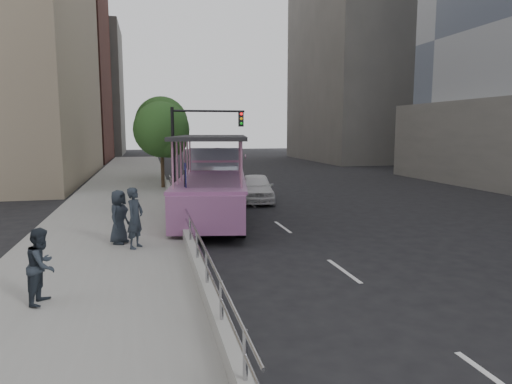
% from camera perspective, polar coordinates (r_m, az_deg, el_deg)
% --- Properties ---
extents(ground, '(160.00, 160.00, 0.00)m').
position_cam_1_polar(ground, '(14.76, 4.10, -7.78)').
color(ground, black).
extents(sidewalk, '(5.50, 80.00, 0.30)m').
position_cam_1_polar(sidewalk, '(23.91, -16.68, -1.69)').
color(sidewalk, gray).
rests_on(sidewalk, ground).
extents(kerb_wall, '(0.24, 30.00, 0.36)m').
position_cam_1_polar(kerb_wall, '(15.99, -8.86, -4.87)').
color(kerb_wall, '#A5A49F').
rests_on(kerb_wall, sidewalk).
extents(guardrail, '(0.07, 22.00, 0.71)m').
position_cam_1_polar(guardrail, '(15.86, -8.91, -2.53)').
color(guardrail, '#A4A4A8').
rests_on(guardrail, kerb_wall).
extents(duck_boat, '(4.65, 11.44, 3.70)m').
position_cam_1_polar(duck_boat, '(20.96, -5.33, 0.69)').
color(duck_boat, black).
rests_on(duck_boat, ground).
extents(car, '(2.58, 4.75, 1.53)m').
position_cam_1_polar(car, '(25.24, 0.03, 0.54)').
color(car, white).
rests_on(car, ground).
extents(pedestrian_near, '(0.73, 0.83, 1.90)m').
position_cam_1_polar(pedestrian_near, '(14.62, -14.88, -3.15)').
color(pedestrian_near, '#232A33').
rests_on(pedestrian_near, sidewalk).
extents(pedestrian_mid, '(0.76, 0.90, 1.63)m').
position_cam_1_polar(pedestrian_mid, '(10.77, -25.20, -8.31)').
color(pedestrian_mid, '#232A33').
rests_on(pedestrian_mid, sidewalk).
extents(pedestrian_far, '(0.88, 1.01, 1.75)m').
position_cam_1_polar(pedestrian_far, '(15.38, -16.77, -2.98)').
color(pedestrian_far, '#232A33').
rests_on(pedestrian_far, sidewalk).
extents(parking_sign, '(0.08, 0.63, 2.77)m').
position_cam_1_polar(parking_sign, '(16.76, -8.80, 0.09)').
color(parking_sign, black).
rests_on(parking_sign, ground).
extents(traffic_signal, '(4.20, 0.32, 5.20)m').
position_cam_1_polar(traffic_signal, '(26.19, -7.73, 6.73)').
color(traffic_signal, black).
rests_on(traffic_signal, ground).
extents(street_tree_near, '(3.52, 3.52, 5.72)m').
position_cam_1_polar(street_tree_near, '(29.50, -11.53, 7.38)').
color(street_tree_near, '#342618').
rests_on(street_tree_near, ground).
extents(street_tree_far, '(3.97, 3.97, 6.45)m').
position_cam_1_polar(street_tree_far, '(35.51, -11.55, 8.22)').
color(street_tree_far, '#342618').
rests_on(street_tree_far, ground).
extents(midrise_brick, '(18.00, 16.00, 26.00)m').
position_cam_1_polar(midrise_brick, '(63.71, -26.62, 15.17)').
color(midrise_brick, brown).
rests_on(midrise_brick, ground).
extents(midrise_stone_a, '(20.00, 20.00, 32.00)m').
position_cam_1_polar(midrise_stone_a, '(64.41, 15.79, 18.31)').
color(midrise_stone_a, slate).
rests_on(midrise_stone_a, ground).
extents(midrise_stone_b, '(16.00, 14.00, 20.00)m').
position_cam_1_polar(midrise_stone_b, '(78.67, -22.35, 11.65)').
color(midrise_stone_b, slate).
rests_on(midrise_stone_b, ground).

